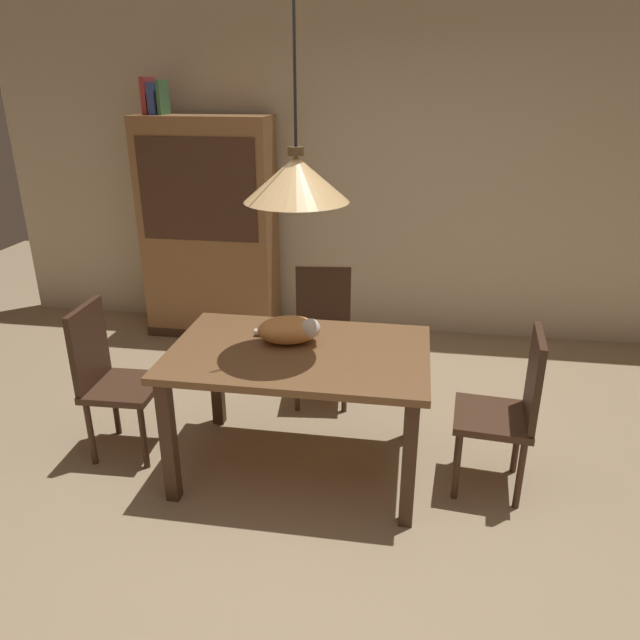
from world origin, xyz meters
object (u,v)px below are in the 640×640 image
object	(u,v)px
cat_sleeping	(290,330)
pendant_lamp	(296,178)
book_red_tall	(149,96)
dining_table	(299,367)
chair_far_back	(323,328)
chair_right_side	(509,406)
book_green_slim	(163,97)
chair_left_side	(110,374)
book_blue_wide	(156,99)
hutch_bookcase	(210,234)

from	to	relation	value
cat_sleeping	pendant_lamp	size ratio (longest dim) A/B	0.31
book_red_tall	dining_table	bearing A→B (deg)	-50.35
chair_far_back	book_red_tall	bearing A→B (deg)	146.92
chair_right_side	book_green_slim	bearing A→B (deg)	143.58
dining_table	chair_far_back	bearing A→B (deg)	90.53
pendant_lamp	book_red_tall	distance (m)	2.48
chair_left_side	pendant_lamp	distance (m)	1.61
chair_left_side	book_blue_wide	size ratio (longest dim) A/B	3.88
dining_table	cat_sleeping	size ratio (longest dim) A/B	3.50
pendant_lamp	dining_table	bearing A→B (deg)	-63.43
dining_table	pendant_lamp	distance (m)	1.01
cat_sleeping	chair_left_side	bearing A→B (deg)	-175.09
pendant_lamp	hutch_bookcase	bearing A→B (deg)	121.07
dining_table	pendant_lamp	xyz separation A→B (m)	(-0.00, 0.00, 1.01)
chair_left_side	hutch_bookcase	distance (m)	1.93
chair_right_side	pendant_lamp	xyz separation A→B (m)	(-1.13, 0.01, 1.15)
book_green_slim	chair_far_back	bearing A→B (deg)	-35.20
cat_sleeping	pendant_lamp	bearing A→B (deg)	-53.93
hutch_bookcase	book_blue_wide	world-z (taller)	book_blue_wide
chair_far_back	hutch_bookcase	size ratio (longest dim) A/B	0.50
book_red_tall	book_blue_wide	bearing A→B (deg)	0.00
chair_left_side	book_red_tall	bearing A→B (deg)	103.14
dining_table	chair_right_side	xyz separation A→B (m)	(1.13, -0.01, -0.14)
chair_left_side	hutch_bookcase	size ratio (longest dim) A/B	0.50
chair_left_side	cat_sleeping	size ratio (longest dim) A/B	2.32
book_red_tall	chair_far_back	bearing A→B (deg)	-33.08
chair_right_side	book_red_tall	xyz separation A→B (m)	(-2.70, 1.90, 1.48)
chair_right_side	chair_far_back	bearing A→B (deg)	142.09
cat_sleeping	book_green_slim	size ratio (longest dim) A/B	1.54
chair_far_back	book_red_tall	world-z (taller)	book_red_tall
chair_far_back	dining_table	bearing A→B (deg)	-89.47
dining_table	book_green_slim	bearing A→B (deg)	127.44
chair_left_side	dining_table	bearing A→B (deg)	0.14
dining_table	hutch_bookcase	world-z (taller)	hutch_bookcase
chair_left_side	cat_sleeping	xyz separation A→B (m)	(1.06, 0.09, 0.32)
dining_table	book_blue_wide	size ratio (longest dim) A/B	5.83
chair_far_back	book_blue_wide	xyz separation A→B (m)	(-1.50, 1.02, 1.46)
chair_far_back	cat_sleeping	bearing A→B (deg)	-94.08
chair_right_side	cat_sleeping	bearing A→B (deg)	175.42
cat_sleeping	pendant_lamp	world-z (taller)	pendant_lamp
chair_right_side	dining_table	bearing A→B (deg)	179.64
pendant_lamp	chair_right_side	bearing A→B (deg)	-0.36
chair_left_side	chair_far_back	distance (m)	1.42
dining_table	hutch_bookcase	size ratio (longest dim) A/B	0.76
book_green_slim	cat_sleeping	bearing A→B (deg)	-52.50
chair_far_back	hutch_bookcase	bearing A→B (deg)	138.11
chair_right_side	chair_left_side	bearing A→B (deg)	179.89
cat_sleeping	book_blue_wide	world-z (taller)	book_blue_wide
pendant_lamp	book_blue_wide	xyz separation A→B (m)	(-1.51, 1.90, 0.31)
chair_far_back	chair_right_side	bearing A→B (deg)	-37.91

